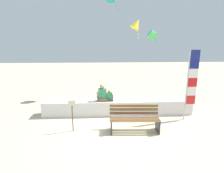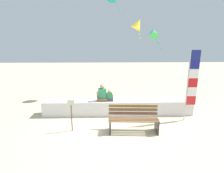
{
  "view_description": "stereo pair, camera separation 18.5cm",
  "coord_description": "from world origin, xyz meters",
  "views": [
    {
      "loc": [
        -0.63,
        -6.39,
        3.07
      ],
      "look_at": [
        -0.25,
        1.1,
        1.21
      ],
      "focal_mm": 30.05,
      "sensor_mm": 36.0,
      "label": 1
    },
    {
      "loc": [
        -0.44,
        -6.4,
        3.07
      ],
      "look_at": [
        -0.25,
        1.1,
        1.21
      ],
      "focal_mm": 30.05,
      "sensor_mm": 36.0,
      "label": 2
    }
  ],
  "objects": [
    {
      "name": "sign_post",
      "position": [
        -1.67,
        -0.39,
        0.67
      ],
      "size": [
        0.24,
        0.05,
        1.12
      ],
      "color": "brown",
      "rests_on": "ground"
    },
    {
      "name": "kite_green",
      "position": [
        1.78,
        2.78,
        3.4
      ],
      "size": [
        0.71,
        0.67,
        1.06
      ],
      "color": "green"
    },
    {
      "name": "flag_banner",
      "position": [
        2.7,
        0.39,
        1.57
      ],
      "size": [
        0.4,
        0.05,
        2.73
      ],
      "color": "#B7B7BC",
      "rests_on": "ground"
    },
    {
      "name": "seawall_ledge",
      "position": [
        0.0,
        1.1,
        0.3
      ],
      "size": [
        6.24,
        0.62,
        0.61
      ],
      "primitive_type": "cube",
      "color": "silver",
      "rests_on": "ground"
    },
    {
      "name": "person_child",
      "position": [
        -0.35,
        1.05,
        0.81
      ],
      "size": [
        0.33,
        0.24,
        0.51
      ],
      "color": "#333247",
      "rests_on": "seawall_ledge"
    },
    {
      "name": "kite_blue",
      "position": [
        2.0,
        3.84,
        3.5
      ],
      "size": [
        0.61,
        0.69,
        0.88
      ],
      "color": "blue"
    },
    {
      "name": "kite_yellow",
      "position": [
        1.19,
        3.94,
        3.9
      ],
      "size": [
        0.74,
        0.73,
        1.1
      ],
      "color": "yellow"
    },
    {
      "name": "ground_plane",
      "position": [
        0.0,
        0.0,
        0.0
      ],
      "size": [
        40.0,
        40.0,
        0.0
      ],
      "primitive_type": "plane",
      "color": "beige"
    },
    {
      "name": "person_adult",
      "position": [
        -0.65,
        1.05,
        0.89
      ],
      "size": [
        0.48,
        0.35,
        0.73
      ],
      "color": "brown",
      "rests_on": "seawall_ledge"
    },
    {
      "name": "park_bench",
      "position": [
        0.45,
        -0.44,
        0.42
      ],
      "size": [
        1.73,
        0.69,
        0.88
      ],
      "color": "brown",
      "rests_on": "ground"
    }
  ]
}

